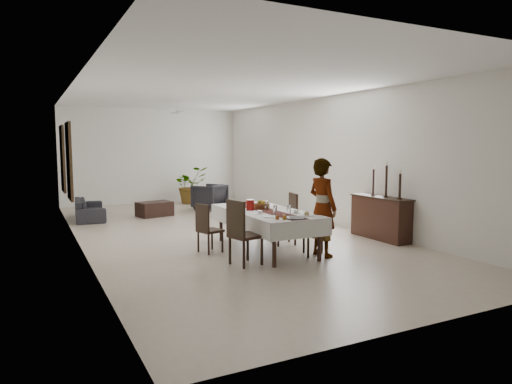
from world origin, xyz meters
The scene contains 87 objects.
floor centered at (0.00, 0.00, 0.00)m, with size 6.00×12.00×0.00m, color #C2B19A.
ceiling centered at (0.00, 0.00, 3.20)m, with size 6.00×12.00×0.02m, color white.
wall_back centered at (0.00, 6.00, 1.60)m, with size 6.00×0.02×3.20m, color white.
wall_front centered at (0.00, -6.00, 1.60)m, with size 6.00×0.02×3.20m, color white.
wall_left centered at (-3.00, 0.00, 1.60)m, with size 0.02×12.00×3.20m, color white.
wall_right centered at (3.00, 0.00, 1.60)m, with size 0.02×12.00×3.20m, color white.
dining_table_top centered at (0.12, -1.99, 0.73)m, with size 1.00×2.41×0.05m, color black.
table_leg_fl centered at (-0.33, -3.13, 0.35)m, with size 0.07×0.07×0.70m, color black.
table_leg_fr centered at (0.56, -3.13, 0.35)m, with size 0.07×0.07×0.70m, color black.
table_leg_bl centered at (-0.32, -0.84, 0.35)m, with size 0.07×0.07×0.70m, color black.
table_leg_br centered at (0.56, -0.84, 0.35)m, with size 0.07×0.07×0.70m, color black.
tablecloth_top centered at (0.12, -1.99, 0.76)m, with size 1.18×2.59×0.01m, color silver.
tablecloth_drape_left centered at (-0.47, -1.99, 0.61)m, with size 0.01×2.59×0.30m, color white.
tablecloth_drape_right centered at (0.70, -1.99, 0.61)m, with size 0.01×2.59×0.30m, color silver.
tablecloth_drape_near centered at (0.11, -3.28, 0.61)m, with size 1.18×0.01×0.30m, color silver.
tablecloth_drape_far centered at (0.12, -0.70, 0.61)m, with size 1.18×0.01×0.30m, color white.
table_runner centered at (0.12, -1.99, 0.77)m, with size 0.35×2.51×0.00m, color #4F1C16.
red_pitcher centered at (-0.13, -1.84, 0.86)m, with size 0.15×0.15×0.20m, color maroon.
pitcher_handle centered at (-0.22, -1.84, 0.86)m, with size 0.12×0.12×0.02m, color #99220B.
wine_glass_near centered at (0.24, -2.64, 0.85)m, with size 0.07×0.07×0.17m, color white.
wine_glass_mid centered at (0.02, -2.54, 0.85)m, with size 0.07×0.07×0.17m, color white.
wine_glass_far centered at (0.17, -1.94, 0.85)m, with size 0.07×0.07×0.17m, color silver.
teacup_right centered at (0.42, -2.59, 0.79)m, with size 0.09×0.09×0.06m, color silver.
saucer_right centered at (0.42, -2.59, 0.77)m, with size 0.15×0.15×0.01m, color white.
teacup_left centered at (-0.18, -2.34, 0.79)m, with size 0.09×0.09×0.06m, color white.
saucer_left centered at (-0.18, -2.34, 0.77)m, with size 0.15×0.15×0.01m, color white.
plate_near_right centered at (0.45, -2.89, 0.77)m, with size 0.24×0.24×0.02m, color white.
bread_near_right centered at (0.45, -2.89, 0.80)m, with size 0.09×0.09×0.09m, color tan.
plate_near_left centered at (-0.19, -2.74, 0.77)m, with size 0.24×0.24×0.02m, color silver.
plate_far_left centered at (-0.20, -1.43, 0.77)m, with size 0.24×0.24×0.02m, color white.
serving_tray centered at (0.11, -3.04, 0.77)m, with size 0.36×0.36×0.02m, color #3E3E43.
jam_jar_a centered at (-0.11, -3.07, 0.80)m, with size 0.06×0.06×0.08m, color #915115.
jam_jar_b centered at (-0.21, -3.01, 0.80)m, with size 0.06×0.06×0.08m, color brown.
fruit_basket centered at (0.17, -1.74, 0.81)m, with size 0.30×0.30×0.10m, color brown.
fruit_red centered at (0.20, -1.72, 0.89)m, with size 0.09×0.09×0.09m, color maroon.
fruit_green centered at (0.13, -1.71, 0.89)m, with size 0.08×0.08×0.08m, color olive.
fruit_yellow centered at (0.17, -1.79, 0.89)m, with size 0.08×0.08×0.08m, color gold.
chair_right_near_seat centered at (0.74, -2.73, 0.44)m, with size 0.42×0.42×0.05m, color black.
chair_right_near_leg_fl centered at (0.85, -2.95, 0.21)m, with size 0.04×0.04×0.42m, color black.
chair_right_near_leg_fr centered at (0.96, -2.63, 0.21)m, with size 0.04×0.04×0.42m, color black.
chair_right_near_leg_bl centered at (0.52, -2.84, 0.21)m, with size 0.04×0.04×0.42m, color black.
chair_right_near_leg_br centered at (0.64, -2.51, 0.21)m, with size 0.04×0.04×0.42m, color black.
chair_right_near_back centered at (0.92, -2.80, 0.73)m, with size 0.42×0.04×0.54m, color black.
chair_right_far_seat centered at (0.69, -1.69, 0.45)m, with size 0.43×0.43×0.05m, color black.
chair_right_far_leg_fl centered at (0.83, -1.90, 0.21)m, with size 0.04×0.04×0.43m, color black.
chair_right_far_leg_fr centered at (0.90, -1.55, 0.21)m, with size 0.04×0.04×0.43m, color black.
chair_right_far_leg_bl centered at (0.48, -1.83, 0.21)m, with size 0.04×0.04×0.43m, color black.
chair_right_far_leg_br centered at (0.55, -1.48, 0.21)m, with size 0.04×0.04×0.43m, color black.
chair_right_far_back centered at (0.89, -1.73, 0.75)m, with size 0.43×0.04×0.55m, color black.
chair_left_near_seat centered at (-0.67, -2.76, 0.49)m, with size 0.46×0.46×0.05m, color black.
chair_left_near_leg_fl centered at (-0.89, -2.62, 0.23)m, with size 0.05×0.05×0.46m, color black.
chair_left_near_leg_fr centered at (-0.81, -2.99, 0.23)m, with size 0.05×0.05×0.46m, color black.
chair_left_near_leg_bl centered at (-0.52, -2.54, 0.23)m, with size 0.05×0.05×0.46m, color black.
chair_left_near_leg_br centered at (-0.44, -2.91, 0.23)m, with size 0.05×0.05×0.46m, color black.
chair_left_near_back centered at (-0.87, -2.81, 0.80)m, with size 0.46×0.04×0.59m, color black.
chair_left_far_seat centered at (-0.88, -1.68, 0.41)m, with size 0.39×0.39×0.04m, color black.
chair_left_far_leg_fl centered at (-1.08, -1.57, 0.19)m, with size 0.04×0.04×0.39m, color black.
chair_left_far_leg_fr centered at (-0.99, -1.88, 0.19)m, with size 0.04×0.04×0.39m, color black.
chair_left_far_leg_bl centered at (-0.77, -1.48, 0.19)m, with size 0.04×0.04×0.39m, color black.
chair_left_far_leg_br centered at (-0.68, -1.79, 0.19)m, with size 0.04×0.04×0.39m, color black.
chair_left_far_back centered at (-1.05, -1.73, 0.67)m, with size 0.39×0.04×0.50m, color black.
woman centered at (0.82, -2.84, 0.88)m, with size 0.64×0.42×1.76m, color #94959C.
sideboard_body centered at (2.78, -2.16, 0.44)m, with size 0.39×1.46×0.88m, color black.
sideboard_top centered at (2.78, -2.16, 0.89)m, with size 0.43×1.52×0.03m, color black.
candlestick_near_base centered at (2.78, -2.70, 0.92)m, with size 0.10×0.10×0.03m, color black.
candlestick_near_shaft centered at (2.78, -2.70, 1.18)m, with size 0.05×0.05×0.49m, color black.
candlestick_near_candle centered at (2.78, -2.70, 1.46)m, with size 0.04×0.04×0.08m, color white.
candlestick_mid_base centered at (2.78, -2.31, 0.92)m, with size 0.10×0.10×0.03m, color black.
candlestick_mid_shaft centered at (2.78, -2.31, 1.25)m, with size 0.05×0.05×0.63m, color black.
candlestick_mid_candle centered at (2.78, -2.31, 1.61)m, with size 0.04×0.04×0.08m, color silver.
candlestick_far_base centered at (2.78, -1.92, 0.92)m, with size 0.10×0.10×0.03m, color black.
candlestick_far_shaft centered at (2.78, -1.92, 1.20)m, with size 0.05×0.05×0.54m, color black.
candlestick_far_candle centered at (2.78, -1.92, 1.51)m, with size 0.04×0.04×0.08m, color beige.
sofa centered at (-2.40, 3.35, 0.27)m, with size 1.86×0.73×0.54m, color #28252B.
armchair centered at (1.12, 3.56, 0.39)m, with size 0.84×0.86×0.79m, color #262428.
coffee_table centered at (-0.73, 3.03, 0.20)m, with size 0.91×0.60×0.40m, color black.
potted_plant centered at (1.07, 5.26, 0.62)m, with size 1.12×0.97×1.25m, color #2D5A24.
mirror_frame_near centered at (-2.96, 2.20, 1.60)m, with size 0.06×1.05×1.85m, color black.
mirror_glass_near centered at (-2.92, 2.20, 1.60)m, with size 0.01×0.90×1.70m, color silver.
mirror_frame_far centered at (-2.96, 4.30, 1.60)m, with size 0.06×1.05×1.85m, color black.
mirror_glass_far centered at (-2.92, 4.30, 1.60)m, with size 0.01×0.90×1.70m, color white.
fan_rod centered at (0.00, 3.00, 3.10)m, with size 0.04×0.04×0.20m, color silver.
fan_hub centered at (0.00, 3.00, 2.90)m, with size 0.16×0.16×0.08m, color silver.
fan_blade_n centered at (0.00, 3.35, 2.90)m, with size 0.10×0.55×0.01m, color silver.
fan_blade_s centered at (0.00, 2.65, 2.90)m, with size 0.10×0.55×0.01m, color silver.
fan_blade_e centered at (0.35, 3.00, 2.90)m, with size 0.55×0.10×0.01m, color white.
fan_blade_w centered at (-0.35, 3.00, 2.90)m, with size 0.55×0.10×0.01m, color white.
Camera 1 is at (-3.88, -9.50, 2.00)m, focal length 32.00 mm.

